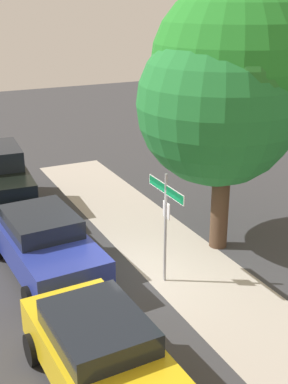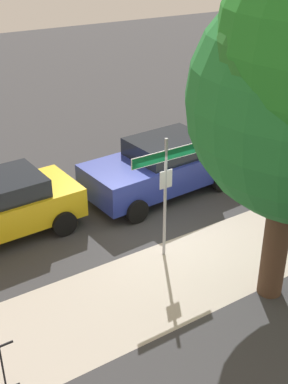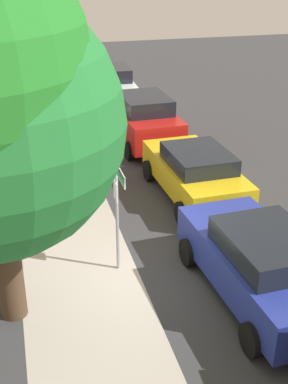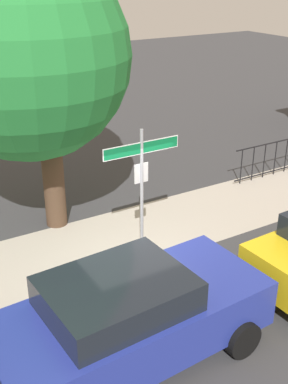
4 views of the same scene
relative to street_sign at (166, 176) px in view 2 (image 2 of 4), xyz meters
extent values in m
plane|color=#38383A|center=(-0.51, -0.40, -2.03)|extent=(60.00, 60.00, 0.00)
cube|color=#B2A89A|center=(1.49, 0.90, -2.03)|extent=(24.00, 2.60, 0.00)
cylinder|color=#9EA0A5|center=(0.00, 0.00, -0.58)|extent=(0.07, 0.07, 2.90)
cube|color=#0F723D|center=(0.00, 0.00, 0.48)|extent=(1.70, 0.02, 0.22)
cube|color=white|center=(0.00, 0.00, 0.48)|extent=(1.73, 0.02, 0.25)
cube|color=silver|center=(0.00, 0.02, -0.07)|extent=(0.32, 0.02, 0.42)
cylinder|color=#4A3424|center=(-1.05, 2.34, -0.44)|extent=(0.51, 0.51, 3.18)
cube|color=black|center=(-6.51, -2.87, -1.09)|extent=(4.59, 2.22, 1.23)
cube|color=black|center=(-6.78, -2.85, -0.15)|extent=(2.26, 1.83, 0.65)
cylinder|color=black|center=(-4.93, -2.02, -1.71)|extent=(0.65, 0.26, 0.64)
cylinder|color=black|center=(-5.06, -3.93, -1.71)|extent=(0.65, 0.26, 0.64)
cylinder|color=black|center=(-8.09, -3.71, -1.71)|extent=(0.65, 0.26, 0.64)
cube|color=navy|center=(-1.71, -2.60, -1.30)|extent=(4.54, 2.10, 0.82)
cube|color=black|center=(-1.98, -2.61, -0.65)|extent=(2.22, 1.76, 0.48)
cylinder|color=black|center=(-0.25, -1.59, -1.71)|extent=(0.65, 0.25, 0.64)
cylinder|color=black|center=(-0.15, -3.46, -1.71)|extent=(0.65, 0.25, 0.64)
cylinder|color=black|center=(-3.27, -1.75, -1.71)|extent=(0.65, 0.25, 0.64)
cylinder|color=black|center=(-3.17, -3.61, -1.71)|extent=(0.65, 0.25, 0.64)
cylinder|color=black|center=(1.58, -2.05, -1.71)|extent=(0.65, 0.24, 0.64)
cylinder|color=black|center=(1.65, -3.86, -1.71)|extent=(0.65, 0.24, 0.64)
cylinder|color=black|center=(4.46, 1.90, -1.50)|extent=(0.03, 0.03, 1.05)
camera|label=1|loc=(10.14, -5.57, 4.80)|focal=48.03mm
camera|label=2|loc=(5.71, 7.89, 4.68)|focal=46.71mm
camera|label=3|loc=(-9.70, 1.92, 4.67)|focal=48.37mm
camera|label=4|loc=(-4.71, -7.98, 3.80)|focal=46.05mm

